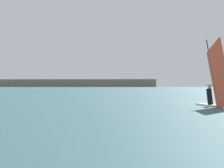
% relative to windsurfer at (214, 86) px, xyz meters
% --- Properties ---
extents(windsurfer, '(0.83, 4.43, 4.50)m').
position_rel_windsurfer_xyz_m(windsurfer, '(0.00, 0.00, 0.00)').
color(windsurfer, white).
rests_on(windsurfer, ground_plane).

